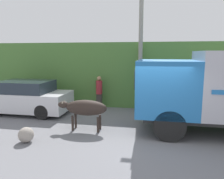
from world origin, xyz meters
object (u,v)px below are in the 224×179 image
pedestrian_on_hill (99,91)px  parked_suv (24,98)px  brown_cow (85,108)px  roadside_rock (26,135)px  utility_pole (141,39)px

pedestrian_on_hill → parked_suv: bearing=23.9°
brown_cow → parked_suv: size_ratio=0.44×
pedestrian_on_hill → roadside_rock: (-1.31, -4.71, -0.71)m
brown_cow → pedestrian_on_hill: size_ratio=1.11×
utility_pole → brown_cow: bearing=-118.9°
parked_suv → roadside_rock: 3.89m
roadside_rock → utility_pole: bearing=54.8°
brown_cow → pedestrian_on_hill: pedestrian_on_hill is taller
parked_suv → pedestrian_on_hill: bearing=23.7°
parked_suv → utility_pole: size_ratio=0.64×
utility_pole → roadside_rock: size_ratio=13.64×
parked_suv → utility_pole: bearing=16.4°
brown_cow → utility_pole: utility_pole is taller
pedestrian_on_hill → roadside_rock: pedestrian_on_hill is taller
parked_suv → pedestrian_on_hill: pedestrian_on_hill is taller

